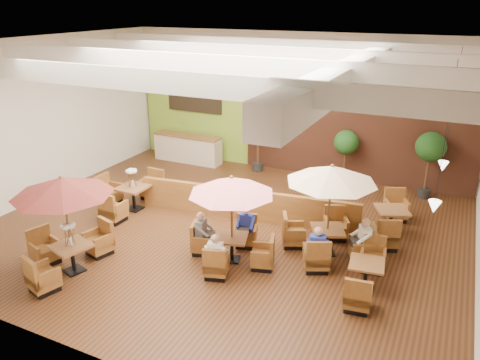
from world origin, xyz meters
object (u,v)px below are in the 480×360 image
Objects in this scene: booth_divider at (246,204)px; topiary_0 at (258,129)px; table_0 at (63,204)px; table_5 at (391,222)px; table_2 at (330,194)px; diner_4 at (363,236)px; diner_1 at (246,223)px; diner_0 at (216,251)px; table_3 at (127,195)px; topiary_2 at (430,149)px; diner_2 at (203,229)px; table_1 at (232,203)px; diner_3 at (317,244)px; topiary_1 at (346,145)px; table_4 at (366,276)px; service_counter at (188,148)px.

topiary_0 is at bearing 101.72° from booth_divider.
table_0 reaches higher than table_5.
table_2 reaches higher than topiary_0.
diner_4 is at bearing 45.50° from table_0.
diner_1 is 3.21m from diner_4.
diner_4 is at bearing 23.39° from diner_0.
table_3 reaches higher than diner_0.
table_5 is at bearing -30.03° from topiary_0.
topiary_2 is 8.61m from diner_2.
table_0 is 7.73m from diner_4.
table_0 reaches higher than table_1.
diner_4 is at bearing -101.57° from topiary_2.
table_3 is 1.15× the size of topiary_2.
topiary_0 is at bearing 105.81° from diner_3.
booth_divider is 2.51× the size of table_5.
booth_divider is 8.92× the size of diner_3.
booth_divider is at bearing -115.78° from topiary_1.
topiary_0 is (-2.21, 6.83, 0.08)m from table_1.
table_5 is 3.70m from topiary_2.
table_1 is 3.23× the size of diner_2.
diner_0 reaches higher than booth_divider.
table_4 is 3.71m from diner_0.
diner_4 is (6.67, 3.73, -1.14)m from table_0.
booth_divider is 4.75m from topiary_0.
service_counter is 1.09× the size of table_2.
table_0 is 6.82m from table_2.
topiary_0 is at bearing -180.00° from topiary_1.
topiary_1 is 7.23m from diner_2.
table_2 reaches higher than booth_divider.
table_4 is at bearing -31.82° from diner_3.
table_3 is 10.49m from topiary_2.
diner_1 is (4.71, -0.65, 0.26)m from table_3.
table_1 is 6.96m from topiary_1.
diner_4 is at bearing 25.90° from diner_3.
table_4 is (8.94, -6.42, -0.24)m from service_counter.
table_0 is at bearing -98.14° from topiary_0.
diner_4 is (3.90, -1.03, 0.26)m from booth_divider.
booth_divider is 4.08m from table_3.
topiary_0 is 8.10m from diner_0.
table_2 reaches higher than table_5.
diner_2 is 0.96× the size of diner_3.
diner_3 reaches higher than diner_2.
table_5 is 1.35× the size of topiary_1.
table_1 is at bearing -171.12° from table_2.
booth_divider is 2.63× the size of table_2.
table_2 is (7.62, -5.16, 1.21)m from service_counter.
table_3 is 5.31m from diner_0.
diner_4 is at bearing 8.21° from table_1.
table_3 is 1.30× the size of topiary_1.
diner_0 is at bearing -166.57° from diner_3.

